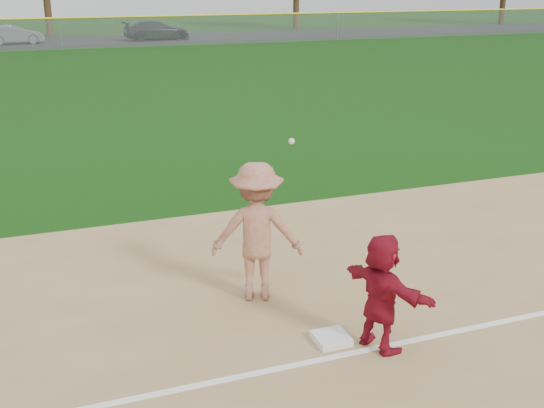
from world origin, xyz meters
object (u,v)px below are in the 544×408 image
object	(u,v)px
base_runner	(382,292)
car_right	(156,30)
car_mid	(14,35)
first_base	(331,338)

from	to	relation	value
base_runner	car_right	size ratio (longest dim) A/B	0.31
car_mid	car_right	bearing A→B (deg)	-101.80
first_base	car_right	world-z (taller)	car_right
base_runner	car_right	distance (m)	46.19
base_runner	car_right	world-z (taller)	base_runner
base_runner	car_mid	size ratio (longest dim) A/B	0.39
base_runner	car_right	bearing A→B (deg)	-25.56
car_mid	first_base	bearing A→B (deg)	172.73
car_mid	car_right	size ratio (longest dim) A/B	0.81
first_base	car_mid	world-z (taller)	car_mid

